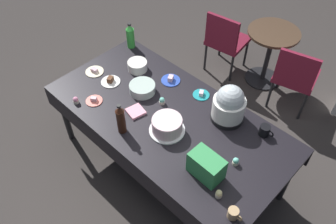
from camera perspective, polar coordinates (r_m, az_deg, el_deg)
name	(u,v)px	position (r m, az deg, el deg)	size (l,w,h in m)	color
ground	(168,165)	(3.63, 0.00, -8.62)	(9.00, 9.00, 0.00)	#383330
potluck_table	(168,121)	(3.09, 0.00, -1.41)	(2.20, 1.10, 0.75)	black
frosted_layer_cake	(167,125)	(2.88, -0.15, -2.20)	(0.30, 0.30, 0.14)	silver
slow_cooker	(229,105)	(2.95, 9.92, 1.16)	(0.29, 0.29, 0.35)	black
glass_salad_bowl	(142,88)	(3.24, -4.21, 3.90)	(0.24, 0.24, 0.08)	#B2C6BC
ceramic_snack_bowl	(137,66)	(3.48, -5.00, 7.53)	(0.19, 0.19, 0.09)	silver
dessert_plate_coral	(94,100)	(3.23, -11.96, 1.88)	(0.15, 0.15, 0.05)	#E07266
dessert_plate_teal	(201,94)	(3.23, 5.43, 2.88)	(0.16, 0.16, 0.05)	teal
dessert_plate_white	(111,81)	(3.39, -9.34, 5.03)	(0.18, 0.18, 0.06)	white
dessert_plate_cobalt	(171,80)	(3.36, 0.44, 5.30)	(0.18, 0.18, 0.05)	#2D4CB2
dessert_plate_cream	(95,71)	(3.54, -11.89, 6.53)	(0.18, 0.18, 0.04)	beige
cupcake_cocoa	(76,100)	(3.24, -14.81, 1.86)	(0.05, 0.05, 0.07)	beige
cupcake_mint	(219,194)	(2.58, 8.28, -13.08)	(0.05, 0.05, 0.07)	beige
cupcake_berry	(162,101)	(3.13, -0.98, 1.82)	(0.05, 0.05, 0.07)	beige
cupcake_lemon	(235,162)	(2.75, 10.93, -7.99)	(0.05, 0.05, 0.07)	beige
soda_bottle_cola	(121,119)	(2.86, -7.70, -1.18)	(0.07, 0.07, 0.30)	#33190F
soda_bottle_lime_soda	(130,36)	(3.74, -6.16, 12.19)	(0.08, 0.08, 0.28)	green
coffee_mug_tan	(233,214)	(2.51, 10.61, -15.97)	(0.12, 0.08, 0.08)	tan
coffee_mug_black	(265,131)	(2.98, 15.50, -2.93)	(0.13, 0.09, 0.09)	black
soda_carton	(206,166)	(2.61, 6.27, -8.76)	(0.26, 0.16, 0.20)	#338C4C
paper_napkin_stack	(136,111)	(3.08, -5.29, 0.09)	(0.14, 0.14, 0.02)	pink
maroon_chair_left	(226,39)	(4.41, 9.36, 11.66)	(0.49, 0.49, 0.85)	maroon
maroon_chair_right	(296,75)	(4.07, 20.09, 5.70)	(0.53, 0.53, 0.85)	maroon
round_cafe_table	(270,47)	(4.37, 16.33, 10.07)	(0.60, 0.60, 0.72)	#473323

